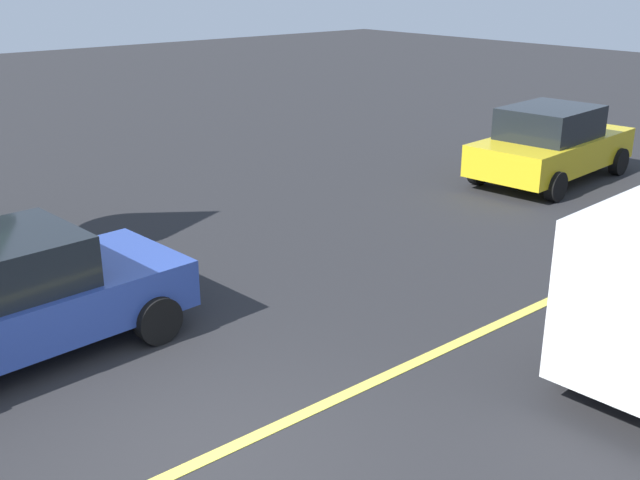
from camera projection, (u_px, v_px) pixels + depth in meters
name	position (u px, v px, depth m)	size (l,w,h in m)	color
ground_plane	(199.00, 463.00, 7.52)	(80.00, 80.00, 0.00)	#262628
lane_marking_centre	(408.00, 366.00, 9.34)	(28.00, 0.16, 0.01)	#E0D14C
car_blue_approaching	(8.00, 298.00, 9.31)	(4.38, 2.32, 1.60)	#2D479E
car_yellow_near_curb	(551.00, 144.00, 17.25)	(4.61, 2.45, 1.71)	gold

